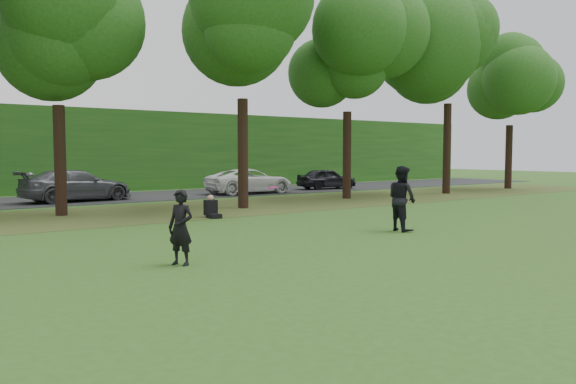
% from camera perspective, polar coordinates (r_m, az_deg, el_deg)
% --- Properties ---
extents(ground, '(120.00, 120.00, 0.00)m').
position_cam_1_polar(ground, '(11.91, 10.37, -7.45)').
color(ground, '#2E5019').
rests_on(ground, ground).
extents(leaf_litter, '(60.00, 7.00, 0.01)m').
position_cam_1_polar(leaf_litter, '(22.78, -14.11, -2.03)').
color(leaf_litter, '#4C401B').
rests_on(leaf_litter, ground).
extents(street, '(70.00, 7.00, 0.02)m').
position_cam_1_polar(street, '(30.32, -19.81, -0.66)').
color(street, black).
rests_on(street, ground).
extents(far_hedge, '(70.00, 3.00, 5.00)m').
position_cam_1_polar(far_hedge, '(36.02, -22.61, 3.93)').
color(far_hedge, '#1D5017').
rests_on(far_hedge, ground).
extents(player_left, '(0.61, 0.69, 1.59)m').
position_cam_1_polar(player_left, '(11.94, -10.85, -3.56)').
color(player_left, black).
rests_on(player_left, ground).
extents(player_right, '(0.88, 1.06, 1.96)m').
position_cam_1_polar(player_right, '(17.19, 11.49, -0.65)').
color(player_right, black).
rests_on(player_right, ground).
extents(parked_cars, '(37.13, 3.14, 1.52)m').
position_cam_1_polar(parked_cars, '(29.05, -18.50, 0.59)').
color(parked_cars, black).
rests_on(parked_cars, street).
extents(frisbee, '(0.29, 0.29, 0.06)m').
position_cam_1_polar(frisbee, '(13.20, -1.59, 0.45)').
color(frisbee, '#ED1391').
rests_on(frisbee, ground).
extents(seated_person, '(0.46, 0.76, 0.83)m').
position_cam_1_polar(seated_person, '(20.54, -7.77, -1.73)').
color(seated_person, black).
rests_on(seated_person, ground).
extents(tree_line, '(55.30, 7.90, 12.31)m').
position_cam_1_polar(tree_line, '(23.14, -15.22, 17.60)').
color(tree_line, black).
rests_on(tree_line, ground).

